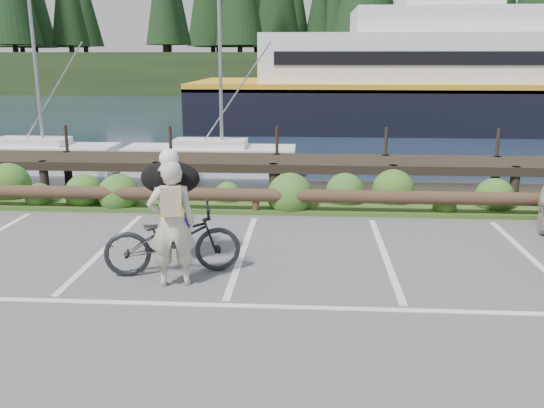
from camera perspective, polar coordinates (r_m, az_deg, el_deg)
The scene contains 7 objects.
ground at distance 8.87m, azimuth -4.37°, elevation -8.93°, with size 72.00×72.00×0.00m, color #505153.
harbor_backdrop at distance 86.65m, azimuth 3.25°, elevation 12.08°, with size 170.00×160.00×30.00m.
vegetation_strip at distance 13.85m, azimuth -1.34°, elevation -0.05°, with size 34.00×1.60×0.10m, color #3D5B21.
log_rail at distance 13.19m, azimuth -1.60°, elevation -1.01°, with size 32.00×0.30×0.60m, color #443021, non-canonical shape.
bicycle at distance 9.62m, azimuth -9.81°, elevation -3.48°, with size 0.78×2.23×1.17m, color black.
cyclist at distance 9.00m, azimuth -9.89°, elevation -1.95°, with size 0.73×0.48×2.01m, color #BCB89F.
dog at distance 10.09m, azimuth -10.06°, elevation 2.55°, with size 1.04×0.51×0.60m, color black.
Camera 1 is at (1.19, -8.06, 3.51)m, focal length 38.00 mm.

